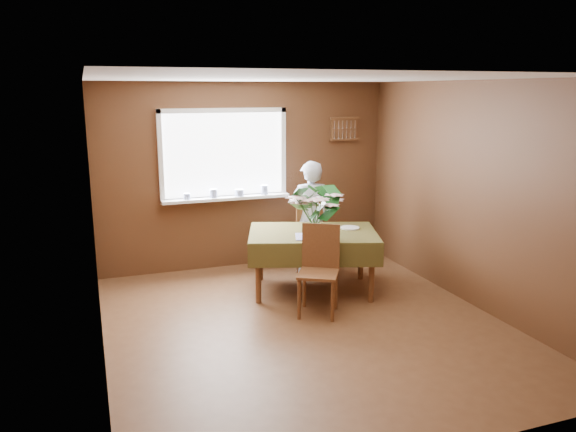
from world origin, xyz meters
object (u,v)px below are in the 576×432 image
object	(u,v)px
flower_bouquet	(315,207)
chair_near	(319,265)
dining_table	(313,239)
chair_far	(310,229)
seated_woman	(310,218)

from	to	relation	value
flower_bouquet	chair_near	bearing A→B (deg)	-105.38
dining_table	chair_far	bearing A→B (deg)	89.52
chair_near	chair_far	bearing A→B (deg)	102.67
dining_table	seated_woman	bearing A→B (deg)	90.00
dining_table	seated_woman	world-z (taller)	seated_woman
chair_near	flower_bouquet	bearing A→B (deg)	105.18
dining_table	chair_far	world-z (taller)	chair_far
chair_near	seated_woman	bearing A→B (deg)	103.03
flower_bouquet	seated_woman	bearing A→B (deg)	71.49
seated_woman	flower_bouquet	bearing A→B (deg)	76.40
seated_woman	flower_bouquet	distance (m)	0.99
chair_far	seated_woman	size ratio (longest dim) A/B	0.70
chair_near	seated_woman	world-z (taller)	seated_woman
seated_woman	chair_far	bearing A→B (deg)	-106.91
dining_table	flower_bouquet	bearing A→B (deg)	-89.22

